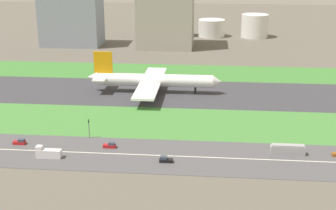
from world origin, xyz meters
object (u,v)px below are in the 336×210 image
(airliner, at_px, (151,80))
(fuel_tank_centre, at_px, (212,28))
(car_1, at_px, (110,145))
(hangar_building, at_px, (166,8))
(fuel_tank_west, at_px, (182,26))
(truck_1, at_px, (48,153))
(bus_0, at_px, (288,150))
(car_5, at_px, (165,160))
(traffic_light, at_px, (89,127))
(fuel_tank_east, at_px, (255,26))
(car_2, at_px, (20,142))
(terminal_building, at_px, (71,16))

(airliner, height_order, fuel_tank_centre, airliner)
(car_1, relative_size, hangar_building, 0.08)
(hangar_building, relative_size, fuel_tank_west, 3.10)
(truck_1, xyz_separation_m, fuel_tank_west, (29.20, 237.00, 6.51))
(bus_0, distance_m, hangar_building, 193.08)
(car_1, bearing_deg, fuel_tank_centre, 81.48)
(car_5, distance_m, traffic_light, 35.10)
(airliner, bearing_deg, truck_1, -107.66)
(car_1, distance_m, fuel_tank_centre, 229.60)
(fuel_tank_east, bearing_deg, car_2, -113.87)
(fuel_tank_west, xyz_separation_m, fuel_tank_centre, (23.63, 0.00, -1.48))
(traffic_light, bearing_deg, bus_0, -6.47)
(truck_1, xyz_separation_m, traffic_light, (9.40, 17.99, 2.62))
(car_1, bearing_deg, bus_0, -0.00)
(car_2, height_order, car_1, same)
(terminal_building, relative_size, fuel_tank_east, 2.01)
(fuel_tank_west, height_order, fuel_tank_east, fuel_tank_east)
(truck_1, xyz_separation_m, fuel_tank_centre, (52.83, 237.00, 5.03))
(terminal_building, bearing_deg, fuel_tank_centre, 24.23)
(car_5, relative_size, bus_0, 0.38)
(car_1, bearing_deg, fuel_tank_east, 73.37)
(car_1, height_order, fuel_tank_east, fuel_tank_east)
(terminal_building, distance_m, fuel_tank_centre, 110.59)
(fuel_tank_west, bearing_deg, terminal_building, -149.49)
(hangar_building, distance_m, fuel_tank_west, 49.55)
(truck_1, height_order, car_1, truck_1)
(car_2, xyz_separation_m, terminal_building, (-33.34, 182.00, 20.05))
(car_5, xyz_separation_m, bus_0, (40.58, 10.00, 0.90))
(hangar_building, xyz_separation_m, fuel_tank_centre, (32.22, 45.00, -20.37))
(airliner, height_order, fuel_tank_east, airliner)
(truck_1, bearing_deg, terminal_building, -76.19)
(car_5, bearing_deg, airliner, -79.46)
(truck_1, height_order, hangar_building, hangar_building)
(airliner, distance_m, bus_0, 87.63)
(truck_1, distance_m, bus_0, 80.54)
(car_2, bearing_deg, traffic_light, 18.99)
(truck_1, relative_size, fuel_tank_east, 0.40)
(car_1, xyz_separation_m, traffic_light, (-9.44, 7.99, 3.37))
(car_2, relative_size, terminal_building, 0.10)
(fuel_tank_west, bearing_deg, bus_0, -77.40)
(bus_0, xyz_separation_m, terminal_building, (-127.10, 182.00, 19.16))
(fuel_tank_east, bearing_deg, car_5, -101.28)
(traffic_light, xyz_separation_m, terminal_building, (-56.58, 174.01, 16.68))
(bus_0, relative_size, car_2, 2.64)
(truck_1, relative_size, hangar_building, 0.16)
(bus_0, distance_m, car_1, 61.08)
(car_5, xyz_separation_m, fuel_tank_centre, (13.49, 237.00, 5.78))
(airliner, height_order, car_2, airliner)
(fuel_tank_west, xyz_separation_m, fuel_tank_east, (57.44, 0.00, 0.78))
(car_1, relative_size, terminal_building, 0.10)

